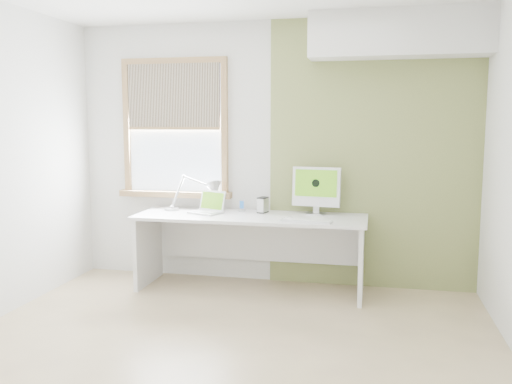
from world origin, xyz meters
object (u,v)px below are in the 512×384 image
(desk, at_px, (252,234))
(laptop, at_px, (208,208))
(desk_lamp, at_px, (207,192))
(external_drive, at_px, (263,205))
(imac, at_px, (316,188))

(desk, distance_m, laptop, 0.50)
(desk_lamp, bearing_deg, desk, -16.26)
(external_drive, bearing_deg, desk_lamp, 177.22)
(desk, relative_size, laptop, 5.84)
(laptop, xyz_separation_m, imac, (1.04, 0.15, 0.20))
(laptop, distance_m, external_drive, 0.53)
(desk, xyz_separation_m, external_drive, (0.09, 0.12, 0.27))
(external_drive, bearing_deg, imac, 3.21)
(desk_lamp, height_order, external_drive, desk_lamp)
(desk, distance_m, external_drive, 0.31)
(desk, xyz_separation_m, imac, (0.61, 0.15, 0.45))
(desk, distance_m, imac, 0.77)
(desk, bearing_deg, imac, 13.51)
(external_drive, bearing_deg, desk, -126.57)
(desk, xyz_separation_m, laptop, (-0.43, -0.01, 0.25))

